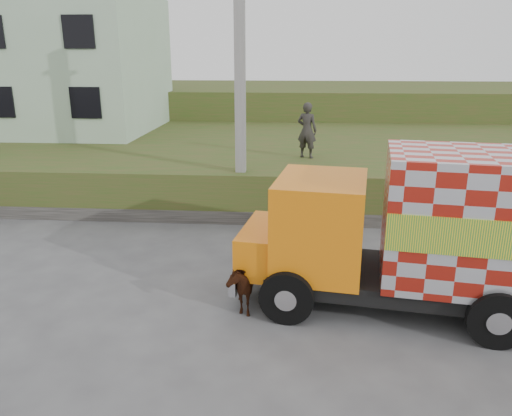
# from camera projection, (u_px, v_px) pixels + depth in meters

# --- Properties ---
(ground) EXTENTS (120.00, 120.00, 0.00)m
(ground) POSITION_uv_depth(u_px,v_px,m) (265.00, 284.00, 11.14)
(ground) COLOR #474749
(ground) RESTS_ON ground
(embankment) EXTENTS (40.00, 12.00, 1.50)m
(embankment) POSITION_uv_depth(u_px,v_px,m) (279.00, 160.00, 20.44)
(embankment) COLOR #32511B
(embankment) RESTS_ON ground
(embankment_far) EXTENTS (40.00, 12.00, 3.00)m
(embankment_far) POSITION_uv_depth(u_px,v_px,m) (285.00, 110.00, 31.64)
(embankment_far) COLOR #32511B
(embankment_far) RESTS_ON ground
(retaining_strip) EXTENTS (16.00, 0.50, 0.40)m
(retaining_strip) POSITION_uv_depth(u_px,v_px,m) (207.00, 215.00, 15.22)
(retaining_strip) COLOR #595651
(retaining_strip) RESTS_ON ground
(building) EXTENTS (10.00, 8.00, 6.00)m
(building) POSITION_uv_depth(u_px,v_px,m) (44.00, 63.00, 22.97)
(building) COLOR #A3BFA3
(building) RESTS_ON embankment
(utility_pole) EXTENTS (1.20, 0.30, 8.00)m
(utility_pole) POSITION_uv_depth(u_px,v_px,m) (240.00, 84.00, 14.38)
(utility_pole) COLOR gray
(utility_pole) RESTS_ON ground
(cargo_truck) EXTENTS (7.49, 3.42, 3.22)m
(cargo_truck) POSITION_uv_depth(u_px,v_px,m) (449.00, 233.00, 9.50)
(cargo_truck) COLOR black
(cargo_truck) RESTS_ON ground
(cow) EXTENTS (0.79, 1.34, 1.06)m
(cow) POSITION_uv_depth(u_px,v_px,m) (239.00, 283.00, 9.99)
(cow) COLOR black
(cow) RESTS_ON ground
(pedestrian) EXTENTS (0.80, 0.68, 1.88)m
(pedestrian) POSITION_uv_depth(u_px,v_px,m) (307.00, 130.00, 16.88)
(pedestrian) COLOR #322F2C
(pedestrian) RESTS_ON embankment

